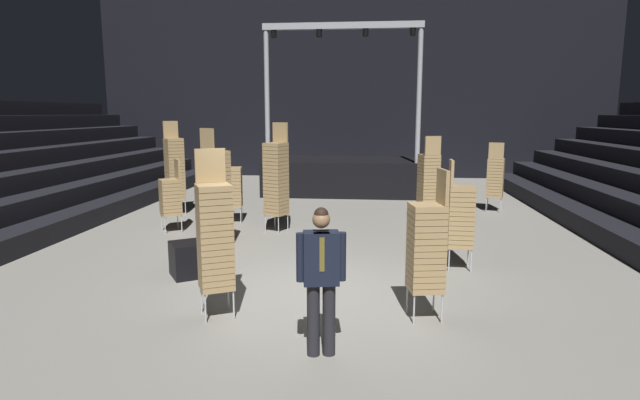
{
  "coord_description": "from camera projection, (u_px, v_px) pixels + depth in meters",
  "views": [
    {
      "loc": [
        1.0,
        -7.7,
        2.78
      ],
      "look_at": [
        0.18,
        0.37,
        1.4
      ],
      "focal_mm": 28.85,
      "sensor_mm": 36.0,
      "label": 1
    }
  ],
  "objects": [
    {
      "name": "man_with_tie",
      "position": [
        321.0,
        273.0,
        5.82
      ],
      "size": [
        0.57,
        0.3,
        1.74
      ],
      "rotation": [
        0.0,
        0.0,
        3.32
      ],
      "color": "black",
      "rests_on": "ground_plane"
    },
    {
      "name": "chair_stack_rear_centre",
      "position": [
        495.0,
        177.0,
        14.57
      ],
      "size": [
        0.55,
        0.55,
        1.96
      ],
      "rotation": [
        0.0,
        0.0,
        5.97
      ],
      "color": "#B2B5BA",
      "rests_on": "ground_plane"
    },
    {
      "name": "chair_stack_aisle_left",
      "position": [
        429.0,
        180.0,
        12.9
      ],
      "size": [
        0.55,
        0.55,
        2.22
      ],
      "rotation": [
        0.0,
        0.0,
        0.3
      ],
      "color": "#B2B5BA",
      "rests_on": "ground_plane"
    },
    {
      "name": "chair_stack_front_left",
      "position": [
        175.0,
        168.0,
        14.14
      ],
      "size": [
        0.62,
        0.62,
        2.56
      ],
      "rotation": [
        0.0,
        0.0,
        3.83
      ],
      "color": "#B2B5BA",
      "rests_on": "ground_plane"
    },
    {
      "name": "chair_stack_front_right",
      "position": [
        215.0,
        235.0,
        6.93
      ],
      "size": [
        0.59,
        0.59,
        2.31
      ],
      "rotation": [
        0.0,
        0.0,
        3.61
      ],
      "color": "#B2B5BA",
      "rests_on": "ground_plane"
    },
    {
      "name": "equipment_road_case",
      "position": [
        198.0,
        258.0,
        8.9
      ],
      "size": [
        1.08,
        0.99,
        0.59
      ],
      "primitive_type": "cube",
      "rotation": [
        0.0,
        0.0,
        0.58
      ],
      "color": "black",
      "rests_on": "ground_plane"
    },
    {
      "name": "chair_stack_rear_left",
      "position": [
        171.0,
        196.0,
        12.07
      ],
      "size": [
        0.61,
        0.61,
        1.71
      ],
      "rotation": [
        0.0,
        0.0,
        2.17
      ],
      "color": "#B2B5BA",
      "rests_on": "ground_plane"
    },
    {
      "name": "stage_riser",
      "position": [
        343.0,
        173.0,
        18.03
      ],
      "size": [
        5.37,
        2.91,
        5.57
      ],
      "color": "black",
      "rests_on": "ground_plane"
    },
    {
      "name": "chair_stack_rear_right",
      "position": [
        276.0,
        178.0,
        12.01
      ],
      "size": [
        0.59,
        0.59,
        2.56
      ],
      "rotation": [
        0.0,
        0.0,
        2.7
      ],
      "color": "#B2B5BA",
      "rests_on": "ground_plane"
    },
    {
      "name": "chair_stack_aisle_right",
      "position": [
        216.0,
        188.0,
        10.65
      ],
      "size": [
        0.61,
        0.61,
        2.48
      ],
      "rotation": [
        0.0,
        0.0,
        5.67
      ],
      "color": "#B2B5BA",
      "rests_on": "ground_plane"
    },
    {
      "name": "arena_end_wall",
      "position": [
        350.0,
        84.0,
        22.16
      ],
      "size": [
        22.0,
        0.3,
        8.0
      ],
      "primitive_type": "cube",
      "color": "black",
      "rests_on": "ground_plane"
    },
    {
      "name": "chair_stack_mid_centre",
      "position": [
        460.0,
        215.0,
        9.14
      ],
      "size": [
        0.46,
        0.46,
        1.96
      ],
      "rotation": [
        0.0,
        0.0,
        4.67
      ],
      "color": "#B2B5BA",
      "rests_on": "ground_plane"
    },
    {
      "name": "chair_stack_mid_left",
      "position": [
        427.0,
        245.0,
        6.88
      ],
      "size": [
        0.51,
        0.51,
        2.05
      ],
      "rotation": [
        0.0,
        0.0,
        1.75
      ],
      "color": "#B2B5BA",
      "rests_on": "ground_plane"
    },
    {
      "name": "chair_stack_mid_right",
      "position": [
        233.0,
        186.0,
        13.09
      ],
      "size": [
        0.51,
        0.51,
        1.88
      ],
      "rotation": [
        0.0,
        0.0,
        4.88
      ],
      "color": "#B2B5BA",
      "rests_on": "ground_plane"
    },
    {
      "name": "ground_plane",
      "position": [
        306.0,
        294.0,
        8.13
      ],
      "size": [
        22.0,
        30.0,
        0.1
      ],
      "primitive_type": "cube",
      "color": "gray"
    }
  ]
}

